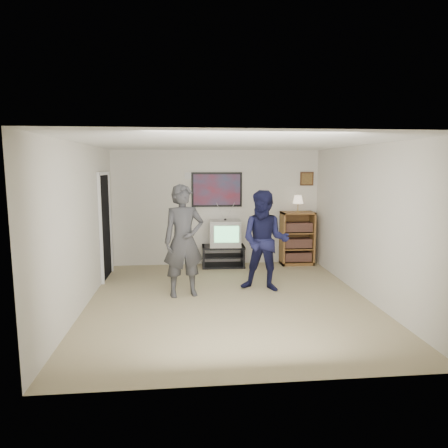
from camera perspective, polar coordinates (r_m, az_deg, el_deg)
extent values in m
cube|color=#857554|center=(6.57, 0.76, -10.89)|extent=(4.50, 5.00, 0.01)
cube|color=white|center=(6.22, 0.80, 11.43)|extent=(4.50, 5.00, 0.01)
cube|color=silver|center=(8.74, -1.04, 2.32)|extent=(4.50, 0.01, 2.50)
cube|color=silver|center=(6.43, -19.58, -0.32)|extent=(0.01, 5.00, 2.50)
cube|color=silver|center=(6.89, 19.70, 0.23)|extent=(0.01, 5.00, 2.50)
cube|color=black|center=(8.61, -0.12, -3.25)|extent=(0.92, 0.53, 0.04)
cube|color=black|center=(8.70, -0.12, -5.94)|extent=(0.92, 0.53, 0.04)
cube|color=black|center=(8.63, -2.95, -4.66)|extent=(0.05, 0.49, 0.46)
cube|color=black|center=(8.71, 2.68, -4.54)|extent=(0.05, 0.49, 0.46)
imported|color=#343436|center=(6.63, -5.77, -2.42)|extent=(0.76, 0.58, 1.86)
imported|color=#131435|center=(6.92, 5.85, -2.44)|extent=(1.03, 0.91, 1.75)
cube|color=white|center=(6.81, -5.35, 0.59)|extent=(0.07, 0.11, 0.03)
cube|color=white|center=(7.15, 5.00, -0.81)|extent=(0.08, 0.13, 0.04)
cube|color=black|center=(8.69, -1.04, 4.93)|extent=(1.10, 0.03, 0.75)
cube|color=white|center=(8.65, -4.70, 6.88)|extent=(0.28, 0.02, 0.14)
cube|color=#3E2A13|center=(9.06, 11.75, 6.35)|extent=(0.30, 0.03, 0.30)
cube|color=black|center=(8.01, -16.66, -0.39)|extent=(0.03, 0.85, 2.00)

